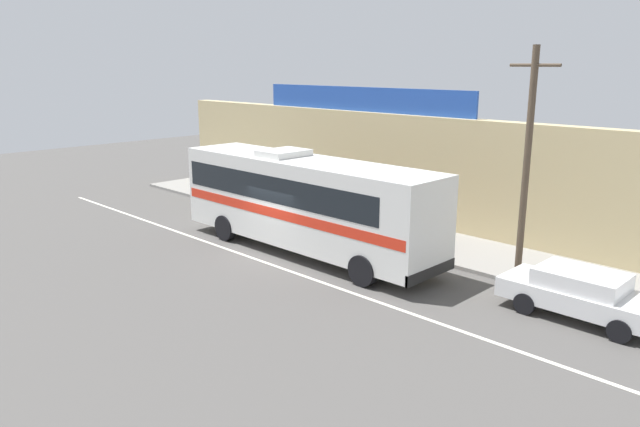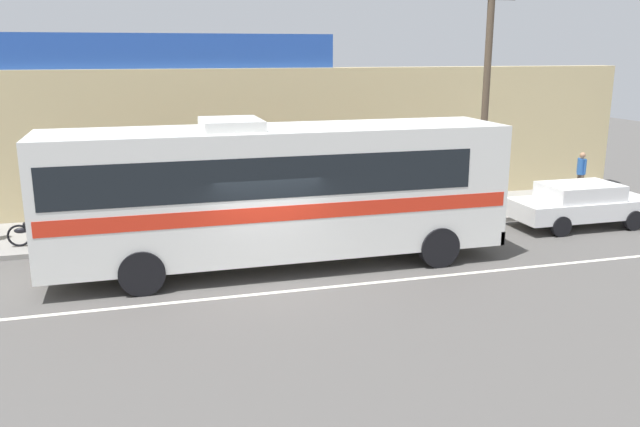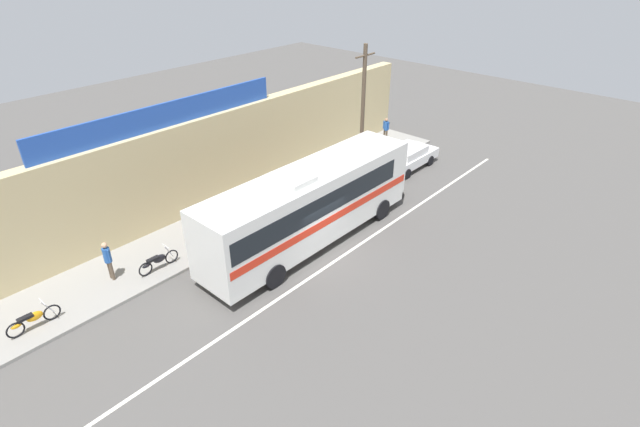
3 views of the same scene
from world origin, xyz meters
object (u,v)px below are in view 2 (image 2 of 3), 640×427
at_px(parked_car, 581,204).
at_px(pedestrian_near_shop, 581,170).
at_px(intercity_bus, 276,187).
at_px(utility_pole, 486,98).
at_px(motorcycle_orange, 42,230).

relative_size(parked_car, pedestrian_near_shop, 2.77).
distance_m(intercity_bus, parked_car, 10.10).
bearing_deg(parked_car, pedestrian_near_shop, 53.23).
bearing_deg(intercity_bus, utility_pole, 20.59).
bearing_deg(utility_pole, parked_car, -29.71).
xyz_separation_m(utility_pole, pedestrian_near_shop, (5.22, 1.89, -2.89)).
height_order(utility_pole, pedestrian_near_shop, utility_pole).
bearing_deg(pedestrian_near_shop, parked_car, -126.77).
bearing_deg(pedestrian_near_shop, motorcycle_orange, -175.36).
bearing_deg(utility_pole, pedestrian_near_shop, 19.94).
relative_size(intercity_bus, pedestrian_near_shop, 7.16).
height_order(parked_car, motorcycle_orange, parked_car).
relative_size(parked_car, motorcycle_orange, 2.39).
height_order(motorcycle_orange, pedestrian_near_shop, pedestrian_near_shop).
height_order(parked_car, pedestrian_near_shop, pedestrian_near_shop).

